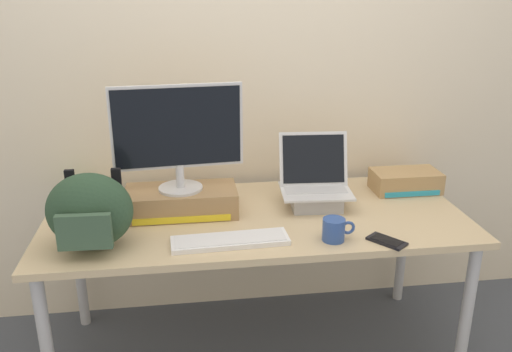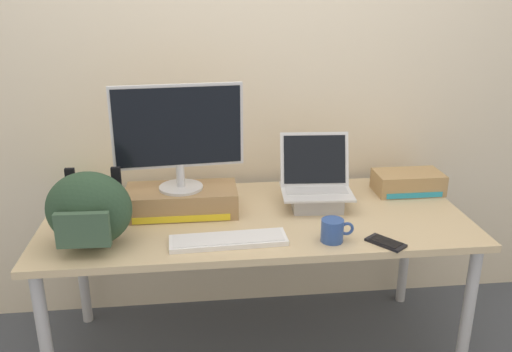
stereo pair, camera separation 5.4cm
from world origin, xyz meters
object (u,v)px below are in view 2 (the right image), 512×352
object	(u,v)px
toner_box_yellow	(182,201)
messenger_backpack	(89,210)
desktop_monitor	(178,134)
cell_phone	(386,243)
plush_toy	(75,185)
external_keyboard	(228,240)
toner_box_cyan	(408,182)
coffee_mug	(333,230)
open_laptop	(316,192)

from	to	relation	value
toner_box_yellow	messenger_backpack	size ratio (longest dim) A/B	1.46
desktop_monitor	cell_phone	size ratio (longest dim) A/B	3.40
cell_phone	plush_toy	bearing A→B (deg)	114.53
toner_box_yellow	external_keyboard	bearing A→B (deg)	-59.95
toner_box_yellow	plush_toy	bearing A→B (deg)	152.04
toner_box_cyan	cell_phone	bearing A→B (deg)	-119.10
desktop_monitor	toner_box_cyan	world-z (taller)	desktop_monitor
toner_box_cyan	toner_box_yellow	bearing A→B (deg)	-173.36
coffee_mug	external_keyboard	bearing A→B (deg)	175.71
toner_box_yellow	toner_box_cyan	distance (m)	1.09
messenger_backpack	plush_toy	size ratio (longest dim) A/B	3.51
desktop_monitor	external_keyboard	world-z (taller)	desktop_monitor
cell_phone	plush_toy	world-z (taller)	plush_toy
desktop_monitor	plush_toy	bearing A→B (deg)	147.08
open_laptop	coffee_mug	distance (m)	0.36
plush_toy	coffee_mug	bearing A→B (deg)	-29.35
desktop_monitor	toner_box_cyan	size ratio (longest dim) A/B	1.72
open_laptop	coffee_mug	world-z (taller)	open_laptop
desktop_monitor	toner_box_cyan	distance (m)	1.13
toner_box_yellow	messenger_backpack	distance (m)	0.45
toner_box_yellow	toner_box_cyan	world-z (taller)	toner_box_yellow
toner_box_yellow	external_keyboard	distance (m)	0.37
external_keyboard	toner_box_cyan	xyz separation A→B (m)	(0.90, 0.44, 0.04)
cell_phone	plush_toy	xyz separation A→B (m)	(-1.31, 0.67, 0.04)
desktop_monitor	coffee_mug	bearing A→B (deg)	-35.31
open_laptop	toner_box_cyan	xyz separation A→B (m)	(0.48, 0.12, -0.02)
open_laptop	messenger_backpack	xyz separation A→B (m)	(-0.94, -0.28, 0.08)
open_laptop	messenger_backpack	size ratio (longest dim) A/B	1.00
desktop_monitor	coffee_mug	size ratio (longest dim) A/B	4.21
toner_box_yellow	desktop_monitor	world-z (taller)	desktop_monitor
external_keyboard	plush_toy	xyz separation A→B (m)	(-0.70, 0.59, 0.04)
desktop_monitor	messenger_backpack	world-z (taller)	desktop_monitor
toner_box_yellow	desktop_monitor	bearing A→B (deg)	-83.36
external_keyboard	cell_phone	bearing A→B (deg)	-9.75
open_laptop	external_keyboard	distance (m)	0.53
toner_box_yellow	open_laptop	distance (m)	0.60
toner_box_yellow	messenger_backpack	xyz separation A→B (m)	(-0.34, -0.28, 0.09)
open_laptop	external_keyboard	xyz separation A→B (m)	(-0.42, -0.33, -0.05)
external_keyboard	messenger_backpack	xyz separation A→B (m)	(-0.52, 0.04, 0.14)
cell_phone	toner_box_cyan	bearing A→B (deg)	22.56
toner_box_yellow	plush_toy	xyz separation A→B (m)	(-0.51, 0.27, -0.01)
external_keyboard	toner_box_yellow	bearing A→B (deg)	117.59
desktop_monitor	plush_toy	size ratio (longest dim) A/B	5.84
toner_box_yellow	open_laptop	world-z (taller)	open_laptop
coffee_mug	toner_box_cyan	world-z (taller)	toner_box_cyan
toner_box_yellow	plush_toy	world-z (taller)	toner_box_yellow
toner_box_cyan	desktop_monitor	bearing A→B (deg)	-173.30
desktop_monitor	toner_box_cyan	xyz separation A→B (m)	(1.08, 0.13, -0.31)
toner_box_yellow	coffee_mug	xyz separation A→B (m)	(0.59, -0.35, -0.01)
open_laptop	coffee_mug	xyz separation A→B (m)	(-0.01, -0.36, -0.02)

